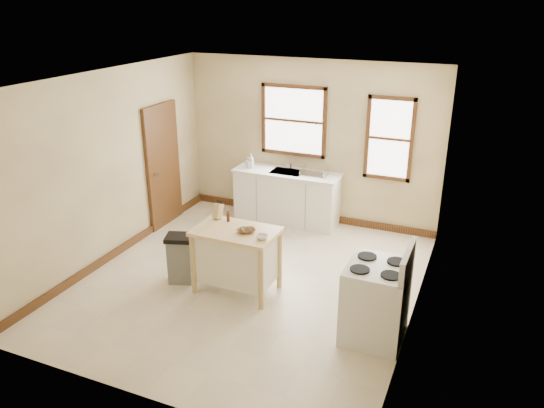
{
  "coord_description": "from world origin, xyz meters",
  "views": [
    {
      "loc": [
        2.86,
        -5.89,
        3.77
      ],
      "look_at": [
        0.18,
        0.4,
        1.05
      ],
      "focal_mm": 35.0,
      "sensor_mm": 36.0,
      "label": 1
    }
  ],
  "objects_px": {
    "bowl_b": "(249,231)",
    "trash_bin": "(180,259)",
    "knife_block": "(218,212)",
    "soap_bottle_a": "(251,161)",
    "kitchen_island": "(237,260)",
    "bowl_c": "(262,237)",
    "pepper_grinder": "(228,216)",
    "bowl_a": "(244,231)",
    "gas_stove": "(376,292)",
    "soap_bottle_b": "(249,162)",
    "dish_rack": "(315,172)"
  },
  "relations": [
    {
      "from": "bowl_b",
      "to": "trash_bin",
      "type": "xyz_separation_m",
      "value": [
        -1.01,
        -0.1,
        -0.57
      ]
    },
    {
      "from": "dish_rack",
      "to": "trash_bin",
      "type": "xyz_separation_m",
      "value": [
        -1.07,
        -2.58,
        -0.63
      ]
    },
    {
      "from": "soap_bottle_a",
      "to": "trash_bin",
      "type": "relative_size",
      "value": 0.35
    },
    {
      "from": "bowl_c",
      "to": "trash_bin",
      "type": "xyz_separation_m",
      "value": [
        -1.25,
        0.02,
        -0.57
      ]
    },
    {
      "from": "kitchen_island",
      "to": "bowl_a",
      "type": "height_order",
      "value": "bowl_a"
    },
    {
      "from": "trash_bin",
      "to": "bowl_c",
      "type": "bearing_deg",
      "value": -19.25
    },
    {
      "from": "knife_block",
      "to": "trash_bin",
      "type": "distance_m",
      "value": 0.85
    },
    {
      "from": "soap_bottle_b",
      "to": "soap_bottle_a",
      "type": "bearing_deg",
      "value": 35.55
    },
    {
      "from": "dish_rack",
      "to": "bowl_c",
      "type": "distance_m",
      "value": 2.6
    },
    {
      "from": "bowl_a",
      "to": "bowl_b",
      "type": "bearing_deg",
      "value": 29.55
    },
    {
      "from": "kitchen_island",
      "to": "gas_stove",
      "type": "xyz_separation_m",
      "value": [
        1.95,
        -0.32,
        0.15
      ]
    },
    {
      "from": "trash_bin",
      "to": "gas_stove",
      "type": "relative_size",
      "value": 0.59
    },
    {
      "from": "soap_bottle_b",
      "to": "bowl_c",
      "type": "xyz_separation_m",
      "value": [
        1.38,
        -2.52,
        -0.1
      ]
    },
    {
      "from": "soap_bottle_a",
      "to": "bowl_c",
      "type": "relative_size",
      "value": 1.6
    },
    {
      "from": "kitchen_island",
      "to": "bowl_c",
      "type": "xyz_separation_m",
      "value": [
        0.43,
        -0.11,
        0.47
      ]
    },
    {
      "from": "kitchen_island",
      "to": "bowl_a",
      "type": "relative_size",
      "value": 6.16
    },
    {
      "from": "soap_bottle_a",
      "to": "bowl_b",
      "type": "height_order",
      "value": "soap_bottle_a"
    },
    {
      "from": "kitchen_island",
      "to": "pepper_grinder",
      "type": "distance_m",
      "value": 0.6
    },
    {
      "from": "knife_block",
      "to": "trash_bin",
      "type": "xyz_separation_m",
      "value": [
        -0.43,
        -0.35,
        -0.64
      ]
    },
    {
      "from": "kitchen_island",
      "to": "gas_stove",
      "type": "bearing_deg",
      "value": -8.57
    },
    {
      "from": "kitchen_island",
      "to": "bowl_a",
      "type": "bearing_deg",
      "value": -12.77
    },
    {
      "from": "soap_bottle_a",
      "to": "bowl_c",
      "type": "distance_m",
      "value": 2.87
    },
    {
      "from": "trash_bin",
      "to": "bowl_b",
      "type": "bearing_deg",
      "value": -13.09
    },
    {
      "from": "trash_bin",
      "to": "knife_block",
      "type": "bearing_deg",
      "value": 20.43
    },
    {
      "from": "soap_bottle_b",
      "to": "bowl_a",
      "type": "bearing_deg",
      "value": -41.44
    },
    {
      "from": "dish_rack",
      "to": "knife_block",
      "type": "height_order",
      "value": "knife_block"
    },
    {
      "from": "gas_stove",
      "to": "soap_bottle_a",
      "type": "bearing_deg",
      "value": 136.2
    },
    {
      "from": "gas_stove",
      "to": "bowl_a",
      "type": "bearing_deg",
      "value": 171.09
    },
    {
      "from": "kitchen_island",
      "to": "gas_stove",
      "type": "height_order",
      "value": "gas_stove"
    },
    {
      "from": "kitchen_island",
      "to": "bowl_c",
      "type": "height_order",
      "value": "bowl_c"
    },
    {
      "from": "soap_bottle_a",
      "to": "pepper_grinder",
      "type": "relative_size",
      "value": 1.63
    },
    {
      "from": "bowl_c",
      "to": "bowl_a",
      "type": "bearing_deg",
      "value": 164.89
    },
    {
      "from": "pepper_grinder",
      "to": "bowl_a",
      "type": "distance_m",
      "value": 0.42
    },
    {
      "from": "soap_bottle_a",
      "to": "trash_bin",
      "type": "height_order",
      "value": "soap_bottle_a"
    },
    {
      "from": "soap_bottle_b",
      "to": "gas_stove",
      "type": "bearing_deg",
      "value": -18.58
    },
    {
      "from": "bowl_b",
      "to": "trash_bin",
      "type": "relative_size",
      "value": 0.26
    },
    {
      "from": "dish_rack",
      "to": "kitchen_island",
      "type": "height_order",
      "value": "dish_rack"
    },
    {
      "from": "soap_bottle_a",
      "to": "bowl_c",
      "type": "height_order",
      "value": "soap_bottle_a"
    },
    {
      "from": "dish_rack",
      "to": "bowl_a",
      "type": "relative_size",
      "value": 2.46
    },
    {
      "from": "soap_bottle_a",
      "to": "bowl_b",
      "type": "xyz_separation_m",
      "value": [
        1.09,
        -2.42,
        -0.13
      ]
    },
    {
      "from": "knife_block",
      "to": "soap_bottle_b",
      "type": "bearing_deg",
      "value": 118.18
    },
    {
      "from": "soap_bottle_a",
      "to": "pepper_grinder",
      "type": "xyz_separation_m",
      "value": [
        0.69,
        -2.22,
        -0.07
      ]
    },
    {
      "from": "dish_rack",
      "to": "soap_bottle_a",
      "type": "bearing_deg",
      "value": -154.76
    },
    {
      "from": "soap_bottle_b",
      "to": "bowl_b",
      "type": "xyz_separation_m",
      "value": [
        1.14,
        -2.41,
        -0.1
      ]
    },
    {
      "from": "trash_bin",
      "to": "pepper_grinder",
      "type": "bearing_deg",
      "value": 7.7
    },
    {
      "from": "kitchen_island",
      "to": "dish_rack",
      "type": "bearing_deg",
      "value": 85.15
    },
    {
      "from": "pepper_grinder",
      "to": "bowl_a",
      "type": "bearing_deg",
      "value": -34.25
    },
    {
      "from": "kitchen_island",
      "to": "knife_block",
      "type": "relative_size",
      "value": 5.46
    },
    {
      "from": "soap_bottle_a",
      "to": "kitchen_island",
      "type": "height_order",
      "value": "soap_bottle_a"
    },
    {
      "from": "soap_bottle_b",
      "to": "bowl_a",
      "type": "distance_m",
      "value": 2.67
    }
  ]
}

